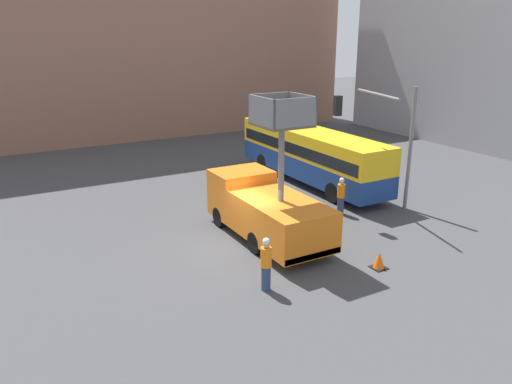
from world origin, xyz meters
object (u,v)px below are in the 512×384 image
traffic_light_pole (385,128)px  road_worker_near_truck (266,264)px  traffic_cone_near_truck (379,261)px  utility_truck (266,207)px  road_worker_directing (341,196)px  city_bus (311,152)px

traffic_light_pole → road_worker_near_truck: traffic_light_pole is taller
road_worker_near_truck → traffic_cone_near_truck: (4.54, -0.66, -0.68)m
traffic_light_pole → road_worker_near_truck: size_ratio=3.12×
utility_truck → traffic_cone_near_truck: (2.24, -4.57, -1.11)m
road_worker_directing → traffic_cone_near_truck: bearing=99.7°
road_worker_near_truck → road_worker_directing: bearing=-160.9°
traffic_light_pole → traffic_cone_near_truck: 7.49m
road_worker_directing → traffic_cone_near_truck: 5.93m
road_worker_near_truck → traffic_cone_near_truck: 4.63m
city_bus → road_worker_directing: city_bus is taller
traffic_light_pole → road_worker_directing: traffic_light_pole is taller
utility_truck → road_worker_directing: size_ratio=3.65×
traffic_light_pole → road_worker_near_truck: bearing=-155.4°
traffic_light_pole → road_worker_near_truck: 10.28m
utility_truck → road_worker_directing: utility_truck is taller
traffic_cone_near_truck → city_bus: bearing=67.9°
road_worker_directing → city_bus: bearing=-75.2°
city_bus → traffic_light_pole: (0.13, -5.69, 2.31)m
traffic_cone_near_truck → road_worker_near_truck: bearing=171.7°
road_worker_near_truck → utility_truck: bearing=-135.3°
city_bus → road_worker_directing: (-1.79, -5.06, -0.91)m
road_worker_directing → traffic_cone_near_truck: (-2.45, -5.36, -0.61)m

